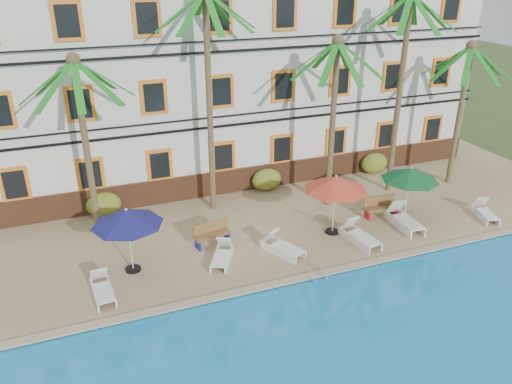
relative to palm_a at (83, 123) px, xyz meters
name	(u,v)px	position (x,y,z in m)	size (l,w,h in m)	color
ground	(317,265)	(7.55, -5.01, -4.98)	(100.00, 100.00, 0.00)	#384C23
pool_deck	(268,207)	(7.55, -0.01, -4.86)	(30.00, 12.00, 0.25)	tan
pool_coping	(329,272)	(7.55, -5.91, -4.70)	(30.00, 0.35, 0.06)	tan
hotel_building	(232,73)	(7.55, 4.97, 0.39)	(25.40, 6.44, 10.22)	silver
palm_a	(83,123)	(0.00, 0.00, 0.00)	(4.06, 4.06, 7.34)	brown
palm_b	(208,77)	(5.10, 0.60, 1.24)	(4.06, 4.06, 9.51)	brown
palm_c	(334,100)	(10.18, -0.86, 0.15)	(4.06, 4.06, 7.61)	brown
palm_d	(402,70)	(13.75, -0.50, 1.12)	(4.06, 4.06, 9.30)	brown
palm_e	(463,94)	(17.18, -0.79, -0.19)	(4.06, 4.06, 7.02)	brown
shrub_left	(104,204)	(0.40, 1.59, -4.18)	(1.50, 0.90, 1.10)	#1D601B
shrub_mid	(267,180)	(8.12, 1.59, -4.18)	(1.50, 0.90, 1.10)	#1D601B
shrub_right	(374,163)	(14.26, 1.59, -4.18)	(1.50, 0.90, 1.10)	#1D601B
umbrella_blue	(127,218)	(0.93, -3.22, -2.58)	(2.53, 2.53, 2.53)	black
umbrella_red	(336,184)	(9.07, -3.35, -2.51)	(2.60, 2.60, 2.60)	black
umbrella_green	(410,175)	(12.65, -3.37, -2.65)	(2.44, 2.44, 2.45)	black
lounger_a	(102,289)	(-0.24, -4.41, -4.47)	(0.74, 1.76, 0.82)	white
lounger_b	(222,255)	(4.14, -3.82, -4.47)	(1.33, 1.78, 0.80)	white
lounger_c	(282,246)	(6.49, -4.05, -4.46)	(1.35, 1.89, 0.85)	white
lounger_d	(359,235)	(9.70, -4.41, -4.44)	(0.96, 2.00, 0.91)	white
lounger_e	(404,219)	(12.17, -3.93, -4.41)	(0.85, 2.10, 0.98)	white
lounger_f	(485,212)	(15.98, -4.53, -4.48)	(1.07, 1.76, 0.78)	white
bench_left	(211,233)	(4.14, -2.44, -4.26)	(1.56, 0.75, 0.93)	olive
bench_right	(380,206)	(11.76, -2.76, -4.26)	(1.52, 0.56, 0.93)	olive
pool_ladder	(317,277)	(6.98, -6.01, -4.73)	(0.54, 0.74, 0.74)	silver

